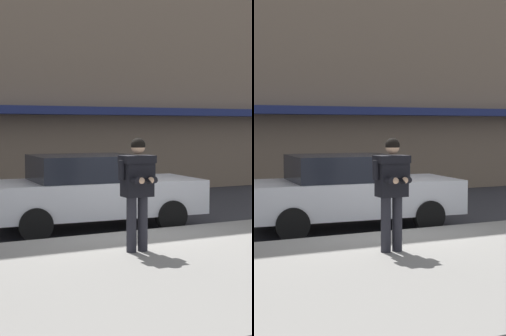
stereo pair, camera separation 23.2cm
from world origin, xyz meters
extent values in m
plane|color=#333338|center=(0.00, 0.00, 0.00)|extent=(80.00, 80.00, 0.00)
cube|color=silver|center=(1.00, 0.05, 0.00)|extent=(28.00, 0.12, 0.01)
cube|color=navy|center=(1.00, 6.15, 2.60)|extent=(26.60, 0.70, 0.24)
cube|color=silver|center=(-0.11, 0.98, 0.67)|extent=(4.62, 2.15, 0.70)
cube|color=black|center=(-0.29, 0.99, 1.28)|extent=(2.19, 1.79, 0.52)
cylinder|color=black|center=(1.34, 1.73, 0.32)|extent=(0.65, 0.27, 0.64)
cylinder|color=black|center=(1.21, 0.02, 0.32)|extent=(0.65, 0.27, 0.64)
cylinder|color=black|center=(-1.44, 1.94, 0.32)|extent=(0.65, 0.27, 0.64)
cylinder|color=black|center=(-1.57, 0.23, 0.32)|extent=(0.65, 0.27, 0.64)
cylinder|color=#23232B|center=(-0.44, -1.84, 0.58)|extent=(0.16, 0.16, 0.88)
cylinder|color=#23232B|center=(-0.64, -1.84, 0.58)|extent=(0.16, 0.16, 0.88)
cube|color=black|center=(-0.54, -1.84, 1.34)|extent=(0.46, 0.30, 0.64)
cube|color=black|center=(-0.54, -1.84, 1.61)|extent=(0.52, 0.34, 0.12)
cylinder|color=black|center=(-0.27, -1.84, 1.45)|extent=(0.11, 0.11, 0.30)
cylinder|color=black|center=(-0.39, -2.00, 1.30)|extent=(0.10, 0.30, 0.10)
sphere|color=tan|center=(-0.46, -2.14, 1.30)|extent=(0.10, 0.10, 0.10)
cylinder|color=black|center=(-0.81, -1.84, 1.45)|extent=(0.11, 0.11, 0.30)
cylinder|color=black|center=(-0.69, -2.00, 1.30)|extent=(0.10, 0.30, 0.10)
sphere|color=tan|center=(-0.62, -2.14, 1.30)|extent=(0.10, 0.10, 0.10)
cube|color=black|center=(-0.54, -2.18, 1.30)|extent=(0.08, 0.14, 0.07)
sphere|color=tan|center=(-0.54, -1.87, 1.80)|extent=(0.22, 0.22, 0.22)
sphere|color=black|center=(-0.54, -1.87, 1.83)|extent=(0.23, 0.23, 0.23)
camera|label=1|loc=(-4.63, -9.62, 2.12)|focal=60.00mm
camera|label=2|loc=(-4.43, -9.72, 2.12)|focal=60.00mm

